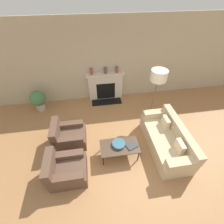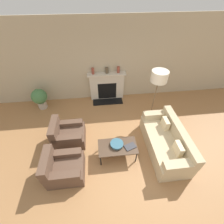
{
  "view_description": "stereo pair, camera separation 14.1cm",
  "coord_description": "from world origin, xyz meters",
  "views": [
    {
      "loc": [
        -0.52,
        -1.96,
        3.69
      ],
      "look_at": [
        0.02,
        1.54,
        0.45
      ],
      "focal_mm": 24.0,
      "sensor_mm": 36.0,
      "label": 1
    },
    {
      "loc": [
        -0.38,
        -1.98,
        3.69
      ],
      "look_at": [
        0.02,
        1.54,
        0.45
      ],
      "focal_mm": 24.0,
      "sensor_mm": 36.0,
      "label": 2
    }
  ],
  "objects": [
    {
      "name": "ground_plane",
      "position": [
        0.0,
        0.0,
        0.0
      ],
      "size": [
        18.0,
        18.0,
        0.0
      ],
      "primitive_type": "plane",
      "color": "#A87547"
    },
    {
      "name": "fireplace",
      "position": [
        -0.02,
        2.92,
        0.53
      ],
      "size": [
        1.4,
        0.59,
        1.09
      ],
      "color": "beige",
      "rests_on": "ground_plane"
    },
    {
      "name": "armchair_near",
      "position": [
        -1.35,
        -0.12,
        0.28
      ],
      "size": [
        0.88,
        0.75,
        0.78
      ],
      "rotation": [
        0.0,
        0.0,
        1.57
      ],
      "color": "brown",
      "rests_on": "ground_plane"
    },
    {
      "name": "couch",
      "position": [
        1.38,
        0.32,
        0.31
      ],
      "size": [
        0.86,
        1.88,
        0.8
      ],
      "rotation": [
        0.0,
        0.0,
        -1.57
      ],
      "color": "#CCB78E",
      "rests_on": "ground_plane"
    },
    {
      "name": "floor_lamp",
      "position": [
        1.3,
        1.47,
        1.57
      ],
      "size": [
        0.46,
        0.46,
        1.84
      ],
      "color": "brown",
      "rests_on": "ground_plane"
    },
    {
      "name": "mantel_vase_center_right",
      "position": [
        0.4,
        2.94,
        1.21
      ],
      "size": [
        0.1,
        0.1,
        0.23
      ],
      "color": "brown",
      "rests_on": "fireplace"
    },
    {
      "name": "mantel_vase_left",
      "position": [
        -0.51,
        2.94,
        1.2
      ],
      "size": [
        0.1,
        0.1,
        0.22
      ],
      "color": "brown",
      "rests_on": "fireplace"
    },
    {
      "name": "book",
      "position": [
        0.34,
        0.2,
        0.43
      ],
      "size": [
        0.33,
        0.28,
        0.02
      ],
      "rotation": [
        0.0,
        0.0,
        0.36
      ],
      "color": "#38383D",
      "rests_on": "coffee_table"
    },
    {
      "name": "coffee_table",
      "position": [
        0.02,
        0.25,
        0.38
      ],
      "size": [
        1.01,
        0.55,
        0.42
      ],
      "color": "#4C3828",
      "rests_on": "ground_plane"
    },
    {
      "name": "bowl",
      "position": [
        0.0,
        0.29,
        0.46
      ],
      "size": [
        0.34,
        0.34,
        0.08
      ],
      "color": "#38667A",
      "rests_on": "coffee_table"
    },
    {
      "name": "wall_back",
      "position": [
        0.0,
        3.07,
        1.45
      ],
      "size": [
        18.0,
        0.06,
        2.9
      ],
      "color": "#BCAD8E",
      "rests_on": "ground_plane"
    },
    {
      "name": "potted_plant",
      "position": [
        -2.48,
        2.59,
        0.46
      ],
      "size": [
        0.54,
        0.54,
        0.78
      ],
      "color": "#B2A899",
      "rests_on": "ground_plane"
    },
    {
      "name": "armchair_far",
      "position": [
        -1.35,
        0.9,
        0.28
      ],
      "size": [
        0.88,
        0.75,
        0.78
      ],
      "rotation": [
        0.0,
        0.0,
        1.57
      ],
      "color": "brown",
      "rests_on": "ground_plane"
    },
    {
      "name": "mantel_vase_center_left",
      "position": [
        -0.01,
        2.94,
        1.2
      ],
      "size": [
        0.11,
        0.11,
        0.22
      ],
      "color": "brown",
      "rests_on": "fireplace"
    }
  ]
}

